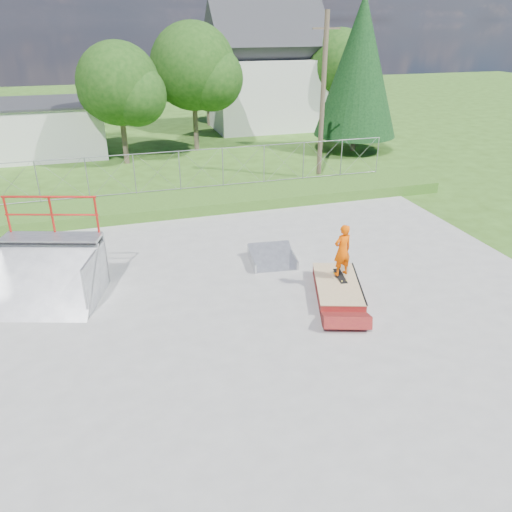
% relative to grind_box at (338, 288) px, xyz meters
% --- Properties ---
extents(ground, '(120.00, 120.00, 0.00)m').
position_rel_grind_box_xyz_m(ground, '(-3.15, -0.39, -0.20)').
color(ground, '#315418').
rests_on(ground, ground).
extents(concrete_pad, '(20.00, 16.00, 0.04)m').
position_rel_grind_box_xyz_m(concrete_pad, '(-3.15, -0.39, -0.18)').
color(concrete_pad, gray).
rests_on(concrete_pad, ground).
extents(grass_berm, '(24.00, 3.00, 0.50)m').
position_rel_grind_box_xyz_m(grass_berm, '(-3.15, 9.11, 0.05)').
color(grass_berm, '#315418').
rests_on(grass_berm, ground).
extents(grind_box, '(2.06, 2.95, 0.40)m').
position_rel_grind_box_xyz_m(grind_box, '(0.00, 0.00, 0.00)').
color(grind_box, maroon).
rests_on(grind_box, concrete_pad).
extents(quarter_pipe, '(3.49, 3.20, 2.89)m').
position_rel_grind_box_xyz_m(quarter_pipe, '(-8.33, 2.01, 1.25)').
color(quarter_pipe, '#9B9DA3').
rests_on(quarter_pipe, concrete_pad).
extents(flat_bank_ramp, '(1.64, 1.73, 0.45)m').
position_rel_grind_box_xyz_m(flat_bank_ramp, '(-1.22, 2.58, 0.03)').
color(flat_bank_ramp, '#9B9DA3').
rests_on(flat_bank_ramp, concrete_pad).
extents(skateboard, '(0.30, 0.81, 0.13)m').
position_rel_grind_box_xyz_m(skateboard, '(0.20, 0.27, 0.24)').
color(skateboard, black).
rests_on(skateboard, grind_box).
extents(skater, '(0.65, 0.49, 1.62)m').
position_rel_grind_box_xyz_m(skater, '(0.20, 0.27, 1.05)').
color(skater, '#EE5000').
rests_on(skater, grind_box).
extents(chain_link_fence, '(20.00, 0.06, 1.80)m').
position_rel_grind_box_xyz_m(chain_link_fence, '(-3.15, 10.11, 1.20)').
color(chain_link_fence, gray).
rests_on(chain_link_fence, grass_berm).
extents(utility_building_flat, '(10.00, 6.00, 3.00)m').
position_rel_grind_box_xyz_m(utility_building_flat, '(-11.15, 21.61, 1.30)').
color(utility_building_flat, beige).
rests_on(utility_building_flat, ground).
extents(gable_house, '(8.40, 6.08, 8.94)m').
position_rel_grind_box_xyz_m(gable_house, '(5.85, 25.61, 3.64)').
color(gable_house, beige).
rests_on(gable_house, ground).
extents(utility_pole, '(0.24, 0.24, 8.00)m').
position_rel_grind_box_xyz_m(utility_pole, '(4.35, 11.61, 3.80)').
color(utility_pole, brown).
rests_on(utility_pole, ground).
extents(tree_left_near, '(4.76, 4.48, 6.65)m').
position_rel_grind_box_xyz_m(tree_left_near, '(-4.90, 17.45, 4.04)').
color(tree_left_near, brown).
rests_on(tree_left_near, ground).
extents(tree_center, '(5.44, 5.12, 7.60)m').
position_rel_grind_box_xyz_m(tree_center, '(-0.36, 19.42, 4.65)').
color(tree_center, brown).
rests_on(tree_center, ground).
extents(tree_right_far, '(5.10, 4.80, 7.12)m').
position_rel_grind_box_xyz_m(tree_right_far, '(11.12, 23.43, 4.34)').
color(tree_right_far, brown).
rests_on(tree_right_far, ground).
extents(tree_back_mid, '(4.08, 3.84, 5.70)m').
position_rel_grind_box_xyz_m(tree_back_mid, '(2.07, 27.47, 3.43)').
color(tree_back_mid, brown).
rests_on(tree_back_mid, ground).
extents(conifer_tree, '(5.04, 5.04, 9.10)m').
position_rel_grind_box_xyz_m(conifer_tree, '(8.85, 16.61, 4.85)').
color(conifer_tree, brown).
rests_on(conifer_tree, ground).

